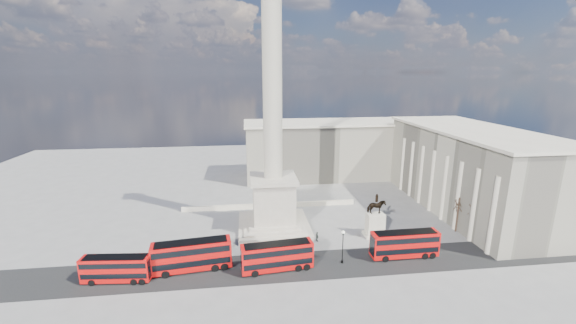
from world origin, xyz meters
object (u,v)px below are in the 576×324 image
at_px(pedestrian_crossing, 317,237).
at_px(equestrian_statue, 375,221).
at_px(red_bus_e, 117,269).
at_px(pedestrian_walking, 408,242).
at_px(nelsons_column, 273,166).
at_px(victorian_lamp, 343,244).
at_px(red_bus_d, 533,236).
at_px(pedestrian_standing, 376,245).
at_px(red_bus_a, 192,255).
at_px(red_bus_c, 405,244).
at_px(red_bus_b, 278,256).

bearing_deg(pedestrian_crossing, equestrian_statue, -97.50).
relative_size(red_bus_e, pedestrian_walking, 6.17).
xyz_separation_m(nelsons_column, victorian_lamp, (10.07, -14.98, -9.52)).
height_order(red_bus_d, victorian_lamp, victorian_lamp).
relative_size(pedestrian_standing, pedestrian_crossing, 0.97).
relative_size(red_bus_a, red_bus_c, 1.09).
xyz_separation_m(red_bus_d, red_bus_e, (-69.87, -1.77, -0.19)).
distance_m(red_bus_e, equestrian_statue, 44.99).
relative_size(equestrian_statue, pedestrian_standing, 4.72).
xyz_separation_m(red_bus_b, red_bus_c, (21.79, 1.42, 0.01)).
xyz_separation_m(victorian_lamp, pedestrian_standing, (7.05, 3.48, -2.49)).
bearing_deg(nelsons_column, equestrian_statue, -17.50).
distance_m(equestrian_statue, pedestrian_crossing, 11.67).
height_order(red_bus_a, pedestrian_crossing, red_bus_a).
distance_m(red_bus_d, equestrian_statue, 27.29).
bearing_deg(pedestrian_walking, nelsons_column, 138.07).
bearing_deg(equestrian_statue, pedestrian_standing, -108.53).
height_order(red_bus_c, victorian_lamp, victorian_lamp).
xyz_separation_m(red_bus_d, pedestrian_standing, (-27.86, 2.72, -1.42)).
xyz_separation_m(equestrian_statue, pedestrian_crossing, (-11.45, -0.89, -2.04)).
bearing_deg(red_bus_a, red_bus_b, -14.00).
bearing_deg(nelsons_column, red_bus_e, -147.28).
xyz_separation_m(nelsons_column, pedestrian_walking, (23.54, -10.82, -12.09)).
relative_size(red_bus_b, victorian_lamp, 2.00).
relative_size(pedestrian_walking, pedestrian_crossing, 0.89).
relative_size(red_bus_c, pedestrian_walking, 6.92).
relative_size(red_bus_c, red_bus_e, 1.12).
relative_size(red_bus_a, pedestrian_standing, 6.89).
height_order(red_bus_c, pedestrian_standing, red_bus_c).
bearing_deg(pedestrian_standing, red_bus_b, 6.97).
bearing_deg(victorian_lamp, red_bus_e, -178.35).
height_order(nelsons_column, red_bus_b, nelsons_column).
height_order(nelsons_column, pedestrian_walking, nelsons_column).
bearing_deg(pedestrian_standing, pedestrian_crossing, -32.20).
height_order(red_bus_a, pedestrian_standing, red_bus_a).
relative_size(red_bus_c, pedestrian_standing, 6.33).
distance_m(red_bus_b, red_bus_c, 21.83).
height_order(red_bus_e, equestrian_statue, equestrian_statue).
bearing_deg(red_bus_b, pedestrian_standing, 7.22).
bearing_deg(nelsons_column, red_bus_c, -34.21).
relative_size(red_bus_b, red_bus_e, 1.13).
distance_m(nelsons_column, pedestrian_walking, 28.59).
height_order(red_bus_b, red_bus_d, red_bus_b).
relative_size(nelsons_column, red_bus_e, 4.89).
distance_m(nelsons_column, victorian_lamp, 20.41).
height_order(red_bus_c, red_bus_d, red_bus_c).
relative_size(red_bus_a, red_bus_d, 1.12).
xyz_separation_m(red_bus_b, victorian_lamp, (10.77, 0.78, 0.99)).
relative_size(red_bus_b, pedestrian_standing, 6.40).
xyz_separation_m(red_bus_a, red_bus_b, (13.35, -1.59, -0.18)).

